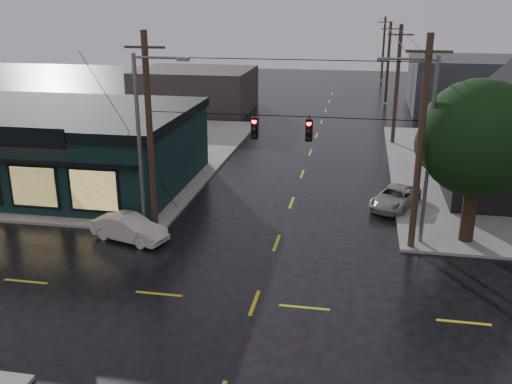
% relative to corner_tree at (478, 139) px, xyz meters
% --- Properties ---
extents(ground_plane, '(160.00, 160.00, 0.00)m').
position_rel_corner_tree_xyz_m(ground_plane, '(-9.23, -7.76, -5.30)').
color(ground_plane, black).
extents(sidewalk_nw, '(28.00, 28.00, 0.15)m').
position_rel_corner_tree_xyz_m(sidewalk_nw, '(-29.23, 12.24, -5.22)').
color(sidewalk_nw, gray).
rests_on(sidewalk_nw, ground).
extents(pizza_shop, '(16.30, 12.34, 4.90)m').
position_rel_corner_tree_xyz_m(pizza_shop, '(-24.23, 5.18, -2.74)').
color(pizza_shop, black).
rests_on(pizza_shop, ground).
extents(corner_tree, '(5.59, 5.59, 7.98)m').
position_rel_corner_tree_xyz_m(corner_tree, '(0.00, 0.00, 0.00)').
color(corner_tree, black).
rests_on(corner_tree, ground).
extents(utility_pole_nw, '(2.00, 0.32, 10.15)m').
position_rel_corner_tree_xyz_m(utility_pole_nw, '(-15.73, -1.26, -5.30)').
color(utility_pole_nw, '#2F1D15').
rests_on(utility_pole_nw, ground).
extents(utility_pole_ne, '(2.00, 0.32, 10.15)m').
position_rel_corner_tree_xyz_m(utility_pole_ne, '(-2.73, -1.26, -5.30)').
color(utility_pole_ne, '#2F1D15').
rests_on(utility_pole_ne, ground).
extents(utility_pole_far_a, '(2.00, 0.32, 9.65)m').
position_rel_corner_tree_xyz_m(utility_pole_far_a, '(-2.73, 20.24, -5.30)').
color(utility_pole_far_a, '#2F1D15').
rests_on(utility_pole_far_a, ground).
extents(utility_pole_far_b, '(2.00, 0.32, 9.15)m').
position_rel_corner_tree_xyz_m(utility_pole_far_b, '(-2.73, 40.24, -5.30)').
color(utility_pole_far_b, '#2F1D15').
rests_on(utility_pole_far_b, ground).
extents(utility_pole_far_c, '(2.00, 0.32, 9.15)m').
position_rel_corner_tree_xyz_m(utility_pole_far_c, '(-2.73, 60.24, -5.30)').
color(utility_pole_far_c, '#2F1D15').
rests_on(utility_pole_far_c, ground).
extents(span_signal_assembly, '(13.00, 0.48, 1.23)m').
position_rel_corner_tree_xyz_m(span_signal_assembly, '(-9.14, -1.26, 0.40)').
color(span_signal_assembly, black).
rests_on(span_signal_assembly, ground).
extents(streetlight_nw, '(5.40, 0.30, 9.15)m').
position_rel_corner_tree_xyz_m(streetlight_nw, '(-16.03, -1.96, -5.30)').
color(streetlight_nw, slate).
rests_on(streetlight_nw, ground).
extents(streetlight_ne, '(5.40, 0.30, 9.15)m').
position_rel_corner_tree_xyz_m(streetlight_ne, '(-2.23, -0.56, -5.30)').
color(streetlight_ne, slate).
rests_on(streetlight_ne, ground).
extents(bg_building_west, '(12.00, 10.00, 4.40)m').
position_rel_corner_tree_xyz_m(bg_building_west, '(-23.23, 32.24, -3.10)').
color(bg_building_west, '#423630').
rests_on(bg_building_west, ground).
extents(bg_building_east, '(14.00, 12.00, 5.60)m').
position_rel_corner_tree_xyz_m(bg_building_east, '(6.77, 37.24, -2.50)').
color(bg_building_east, '#2C2D32').
rests_on(bg_building_east, ground).
extents(sedan_cream, '(4.19, 2.46, 1.31)m').
position_rel_corner_tree_xyz_m(sedan_cream, '(-16.53, -2.76, -4.65)').
color(sedan_cream, beige).
rests_on(sedan_cream, ground).
extents(suv_silver, '(3.43, 4.68, 1.18)m').
position_rel_corner_tree_xyz_m(suv_silver, '(-3.23, 4.57, -4.71)').
color(suv_silver, '#A8A29B').
rests_on(suv_silver, ground).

